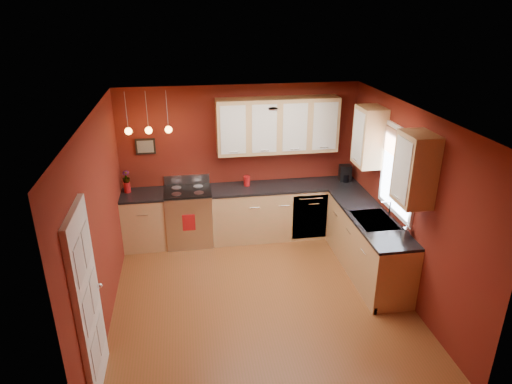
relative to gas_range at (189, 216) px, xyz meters
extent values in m
plane|color=brown|center=(0.92, -1.80, -0.48)|extent=(4.20, 4.20, 0.00)
cube|color=white|center=(0.92, -1.80, 2.12)|extent=(4.00, 4.20, 0.02)
cube|color=maroon|center=(0.92, 0.30, 0.82)|extent=(4.00, 0.02, 2.60)
cube|color=maroon|center=(0.92, -3.90, 0.82)|extent=(4.00, 0.02, 2.60)
cube|color=maroon|center=(-1.08, -1.80, 0.82)|extent=(0.02, 4.20, 2.60)
cube|color=maroon|center=(2.92, -1.80, 0.82)|extent=(0.02, 4.20, 2.60)
cube|color=tan|center=(-0.73, 0.00, -0.03)|extent=(0.70, 0.60, 0.90)
cube|color=tan|center=(1.65, 0.00, -0.03)|extent=(2.54, 0.60, 0.90)
cube|color=tan|center=(2.62, -1.35, -0.03)|extent=(0.60, 2.10, 0.90)
cube|color=black|center=(-0.73, 0.00, 0.44)|extent=(0.70, 0.62, 0.04)
cube|color=black|center=(1.65, 0.00, 0.44)|extent=(2.54, 0.62, 0.04)
cube|color=black|center=(2.62, -1.35, 0.44)|extent=(0.62, 2.10, 0.04)
cube|color=silver|center=(0.00, 0.00, -0.02)|extent=(0.76, 0.64, 0.92)
cube|color=black|center=(0.00, -0.30, 0.00)|extent=(0.55, 0.02, 0.32)
cylinder|color=silver|center=(0.00, -0.31, 0.24)|extent=(0.60, 0.02, 0.02)
cube|color=black|center=(0.00, 0.00, 0.45)|extent=(0.76, 0.60, 0.03)
cylinder|color=gray|center=(-0.18, -0.14, 0.47)|extent=(0.16, 0.16, 0.01)
cylinder|color=gray|center=(0.18, -0.14, 0.47)|extent=(0.16, 0.16, 0.01)
cylinder|color=gray|center=(-0.18, 0.14, 0.47)|extent=(0.16, 0.16, 0.01)
cylinder|color=gray|center=(0.18, 0.14, 0.47)|extent=(0.16, 0.16, 0.01)
cube|color=silver|center=(0.00, 0.30, 0.55)|extent=(0.76, 0.04, 0.16)
cube|color=silver|center=(2.02, -0.29, -0.03)|extent=(0.60, 0.02, 0.80)
cube|color=gray|center=(2.62, -1.50, 0.43)|extent=(0.50, 0.70, 0.05)
cube|color=black|center=(2.62, -1.33, 0.42)|extent=(0.42, 0.30, 0.02)
cube|color=black|center=(2.62, -1.67, 0.42)|extent=(0.42, 0.30, 0.02)
cylinder|color=white|center=(2.84, -1.50, 0.60)|extent=(0.02, 0.02, 0.28)
cylinder|color=white|center=(2.77, -1.50, 0.73)|extent=(0.16, 0.02, 0.02)
cube|color=white|center=(2.90, -1.50, 1.17)|extent=(0.04, 1.02, 1.22)
cube|color=white|center=(2.89, -1.50, 1.17)|extent=(0.01, 0.90, 1.10)
cube|color=#A97554|center=(2.87, -1.50, 1.54)|extent=(0.02, 0.96, 0.36)
cube|color=white|center=(-1.05, -3.00, 0.54)|extent=(0.06, 0.82, 2.05)
cube|color=silver|center=(-1.02, -3.18, 1.12)|extent=(0.00, 0.28, 0.40)
cube|color=silver|center=(-1.02, -2.82, 1.12)|extent=(0.00, 0.28, 0.40)
cube|color=silver|center=(-1.02, -3.18, 0.57)|extent=(0.00, 0.28, 0.40)
cube|color=silver|center=(-1.02, -2.82, 0.57)|extent=(0.00, 0.28, 0.40)
cube|color=silver|center=(-1.02, -3.18, 0.02)|extent=(0.00, 0.28, 0.40)
cube|color=silver|center=(-1.02, -2.82, 0.02)|extent=(0.00, 0.28, 0.40)
sphere|color=white|center=(-0.99, -2.67, 0.52)|extent=(0.06, 0.06, 0.06)
cube|color=tan|center=(1.52, 0.12, 1.47)|extent=(2.00, 0.35, 0.90)
cube|color=tan|center=(2.75, -1.48, 1.47)|extent=(0.35, 1.95, 0.90)
cube|color=black|center=(-0.63, 0.28, 1.17)|extent=(0.32, 0.03, 0.26)
cylinder|color=gray|center=(-0.83, -0.05, 1.82)|extent=(0.01, 0.01, 0.60)
sphere|color=#FFA53F|center=(-0.83, -0.05, 1.52)|extent=(0.11, 0.11, 0.11)
cylinder|color=gray|center=(-0.53, -0.05, 1.82)|extent=(0.01, 0.01, 0.60)
sphere|color=#FFA53F|center=(-0.53, -0.05, 1.52)|extent=(0.11, 0.11, 0.11)
cylinder|color=gray|center=(-0.23, -0.05, 1.82)|extent=(0.01, 0.01, 0.60)
sphere|color=#FFA53F|center=(-0.23, -0.05, 1.52)|extent=(0.11, 0.11, 0.11)
cylinder|color=#B31316|center=(1.00, 0.08, 0.54)|extent=(0.10, 0.10, 0.16)
cylinder|color=#B31316|center=(1.00, 0.08, 0.62)|extent=(0.11, 0.11, 0.02)
cylinder|color=#B31316|center=(-0.97, 0.11, 0.55)|extent=(0.11, 0.11, 0.17)
imported|color=#B31316|center=(-0.97, 0.11, 0.72)|extent=(0.12, 0.12, 0.21)
cube|color=black|center=(2.71, 0.04, 0.60)|extent=(0.21, 0.18, 0.28)
cylinder|color=black|center=(2.71, -0.02, 0.52)|extent=(0.12, 0.12, 0.13)
imported|color=white|center=(2.83, -2.05, 0.55)|extent=(0.09, 0.09, 0.19)
cube|color=#B31316|center=(-0.01, -0.33, 0.04)|extent=(0.20, 0.01, 0.28)
camera|label=1|loc=(0.03, -7.01, 3.35)|focal=32.00mm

